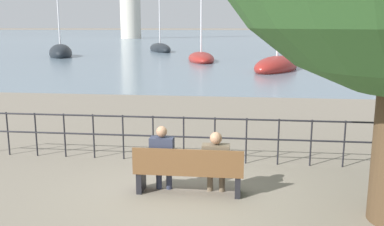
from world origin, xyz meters
name	(u,v)px	position (x,y,z in m)	size (l,w,h in m)	color
ground_plane	(189,193)	(0.00, 0.00, 0.00)	(1000.00, 1000.00, 0.00)	gray
harbor_water	(241,34)	(0.00, 161.13, 0.00)	(600.00, 300.00, 0.01)	slate
park_bench	(188,171)	(0.00, -0.07, 0.44)	(2.01, 0.45, 0.90)	brown
seated_person_left	(162,156)	(-0.50, 0.01, 0.69)	(0.44, 0.35, 1.27)	#2D3347
seated_person_right	(216,160)	(0.50, 0.01, 0.66)	(0.50, 0.35, 1.19)	brown
promenade_railing	(199,132)	(0.00, 1.88, 0.69)	(10.67, 0.04, 1.05)	black
sailboat_0	(160,49)	(-9.04, 43.96, 0.33)	(4.68, 7.22, 9.81)	black
sailboat_1	(201,58)	(-2.70, 30.16, 0.28)	(3.37, 6.86, 9.65)	maroon
sailboat_2	(381,48)	(17.58, 47.03, 0.42)	(3.61, 6.29, 13.32)	white
sailboat_4	(277,66)	(3.30, 22.71, 0.33)	(4.55, 6.56, 9.92)	maroon
sailboat_5	(61,53)	(-17.31, 34.06, 0.38)	(4.44, 6.35, 8.61)	black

